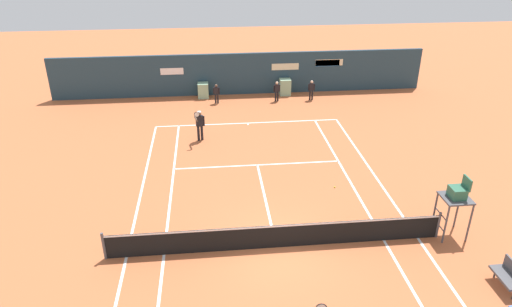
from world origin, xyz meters
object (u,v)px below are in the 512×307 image
Objects in this scene: umpire_chair at (457,197)px; ball_kid_left_post at (277,90)px; ball_kid_right_post at (311,89)px; player_on_baseline at (200,123)px; tennis_ball_near_service_line at (335,187)px; ball_kid_centre_post at (216,92)px; player_bench at (509,275)px.

umpire_chair is 15.77m from ball_kid_left_post.
ball_kid_left_post is at bearing 5.02° from ball_kid_right_post.
player_on_baseline is 8.24m from tennis_ball_near_service_line.
ball_kid_centre_post is at bearing -7.23° from ball_kid_left_post.
ball_kid_centre_post is 18.93× the size of tennis_ball_near_service_line.
umpire_chair is 3.16m from player_bench.
tennis_ball_near_service_line is at bearing 88.27° from ball_kid_right_post.
ball_kid_right_post is at bearing 7.62° from umpire_chair.
tennis_ball_near_service_line is at bearing 122.92° from ball_kid_centre_post.
ball_kid_left_post reaches higher than ball_kid_centre_post.
ball_kid_centre_post is (-8.73, 18.05, 0.23)m from player_bench.
ball_kid_left_post reaches higher than player_bench.
player_bench reaches higher than tennis_ball_near_service_line.
tennis_ball_near_service_line is at bearing 29.88° from player_bench.
player_on_baseline is at bearing 136.27° from tennis_ball_near_service_line.
ball_kid_left_post is (-4.81, 18.05, 0.26)m from player_bench.
player_on_baseline is at bearing 43.08° from ball_kid_right_post.
umpire_chair is 1.30× the size of player_on_baseline.
ball_kid_right_post is (-2.02, 15.14, -0.87)m from umpire_chair.
ball_kid_left_post is 19.66× the size of tennis_ball_near_service_line.
ball_kid_left_post is at bearing -143.72° from player_on_baseline.
tennis_ball_near_service_line is (0.95, -11.33, -0.74)m from ball_kid_left_post.
tennis_ball_near_service_line is at bearing 41.47° from umpire_chair.
ball_kid_right_post is 6.21m from ball_kid_centre_post.
umpire_chair is 35.74× the size of tennis_ball_near_service_line.
ball_kid_left_post is at bearing 14.93° from player_bench.
ball_kid_right_post is (7.25, 5.68, -0.23)m from player_on_baseline.
player_on_baseline is (-9.28, 9.46, -0.64)m from umpire_chair.
ball_kid_left_post is at bearing -170.33° from ball_kid_centre_post.
player_bench is 18.22m from ball_kid_right_post.
umpire_chair is at bearing -48.53° from tennis_ball_near_service_line.
tennis_ball_near_service_line is (4.87, -11.33, -0.71)m from ball_kid_centre_post.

